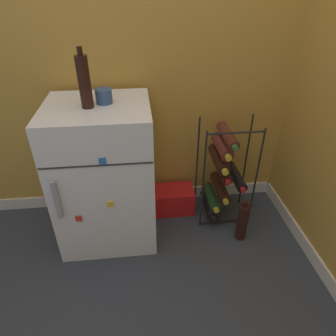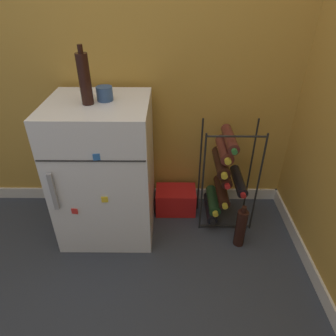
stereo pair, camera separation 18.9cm
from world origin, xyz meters
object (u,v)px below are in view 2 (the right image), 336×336
at_px(mini_fridge, 105,171).
at_px(wine_rack, 223,176).
at_px(loose_bottle_floor, 241,228).
at_px(soda_box, 176,200).
at_px(fridge_top_cup, 105,94).
at_px(fridge_top_bottle, 85,79).

relative_size(mini_fridge, wine_rack, 1.23).
bearing_deg(loose_bottle_floor, soda_box, 140.45).
xyz_separation_m(fridge_top_cup, loose_bottle_floor, (0.81, -0.20, -0.80)).
bearing_deg(fridge_top_cup, soda_box, 18.40).
distance_m(soda_box, loose_bottle_floor, 0.53).
distance_m(fridge_top_cup, fridge_top_bottle, 0.14).
height_order(soda_box, fridge_top_cup, fridge_top_cup).
bearing_deg(fridge_top_cup, mini_fridge, -150.34).
height_order(fridge_top_cup, loose_bottle_floor, fridge_top_cup).
height_order(mini_fridge, fridge_top_cup, fridge_top_cup).
bearing_deg(wine_rack, fridge_top_bottle, -172.98).
bearing_deg(loose_bottle_floor, wine_rack, 112.78).
bearing_deg(mini_fridge, loose_bottle_floor, -11.56).
relative_size(soda_box, loose_bottle_floor, 0.93).
relative_size(soda_box, fridge_top_cup, 3.24).
xyz_separation_m(mini_fridge, fridge_top_bottle, (-0.03, -0.03, 0.58)).
xyz_separation_m(fridge_top_cup, fridge_top_bottle, (-0.08, -0.06, 0.10)).
bearing_deg(soda_box, wine_rack, -16.92).
distance_m(wine_rack, fridge_top_cup, 0.90).
height_order(soda_box, loose_bottle_floor, loose_bottle_floor).
distance_m(fridge_top_bottle, loose_bottle_floor, 1.27).
bearing_deg(loose_bottle_floor, mini_fridge, 168.44).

